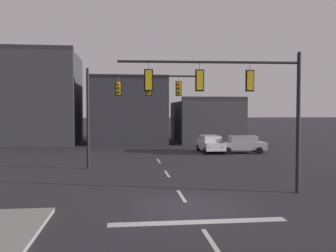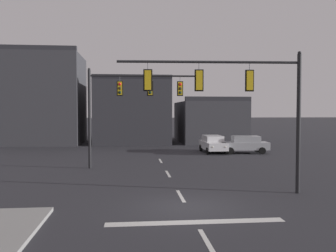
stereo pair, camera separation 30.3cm
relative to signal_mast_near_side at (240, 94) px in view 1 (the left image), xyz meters
name	(u,v)px [view 1 (the left image)]	position (x,y,z in m)	size (l,w,h in m)	color
ground_plane	(189,207)	(-2.82, -2.21, -4.75)	(400.00, 400.00, 0.00)	#2B2B30
stop_bar_paint	(198,222)	(-2.82, -4.21, -4.75)	(6.40, 0.50, 0.01)	silver
lane_centreline	(181,196)	(-2.82, -0.21, -4.75)	(0.16, 26.40, 0.01)	silver
signal_mast_near_side	(240,94)	(0.00, 0.00, 0.00)	(8.69, 0.68, 6.77)	black
signal_mast_far_side	(124,98)	(-5.52, 8.45, 0.05)	(7.56, 0.54, 6.87)	black
car_lot_nearside	(210,143)	(2.56, 17.01, -3.90)	(2.00, 4.49, 1.61)	silver
car_lot_middle	(242,144)	(5.38, 16.20, -3.90)	(4.56, 2.18, 1.61)	#9EA0A5
building_row	(100,108)	(-8.54, 28.79, -0.48)	(30.45, 11.06, 11.08)	#38383D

